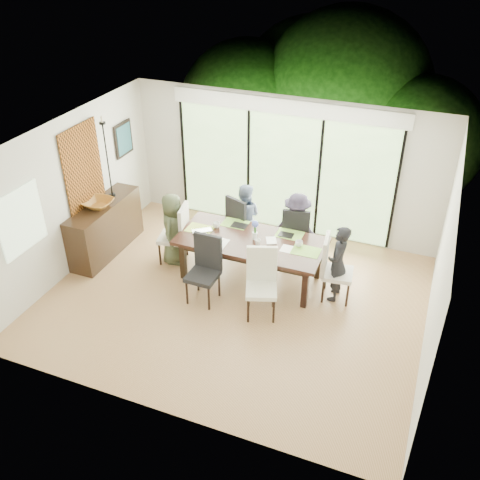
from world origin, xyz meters
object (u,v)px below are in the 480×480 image
at_px(person_far_right, 296,228).
at_px(cup_b, 258,242).
at_px(person_far_left, 244,218).
at_px(sideboard, 105,228).
at_px(chair_far_right, 296,232).
at_px(chair_right_end, 338,269).
at_px(vase, 255,236).
at_px(table_top, 251,241).
at_px(chair_near_left, 202,271).
at_px(person_left_end, 173,229).
at_px(laptop, 203,232).
at_px(chair_left_end, 172,233).
at_px(cup_a, 216,225).
at_px(chair_far_left, 244,222).
at_px(person_right_end, 338,264).
at_px(cup_c, 299,244).
at_px(bowl, 98,204).
at_px(chair_near_right, 261,285).

xyz_separation_m(person_far_right, cup_b, (-0.40, -0.93, 0.16)).
bearing_deg(person_far_left, sideboard, 11.17).
xyz_separation_m(chair_far_right, person_far_left, (-1.00, -0.02, 0.10)).
distance_m(chair_right_end, chair_far_right, 1.27).
height_order(person_far_right, sideboard, person_far_right).
height_order(person_far_left, vase, person_far_left).
distance_m(table_top, cup_b, 0.20).
distance_m(chair_far_right, chair_near_left, 2.02).
relative_size(chair_right_end, person_left_end, 0.85).
bearing_deg(table_top, laptop, -173.29).
bearing_deg(chair_left_end, sideboard, -93.03).
relative_size(table_top, chair_right_end, 2.18).
xyz_separation_m(vase, sideboard, (-2.85, -0.23, -0.34)).
bearing_deg(cup_b, cup_a, 163.61).
height_order(chair_far_left, chair_far_right, same).
height_order(person_right_end, cup_b, person_right_end).
xyz_separation_m(cup_b, sideboard, (-2.95, -0.08, -0.33)).
bearing_deg(person_left_end, person_far_left, -58.60).
bearing_deg(person_right_end, chair_far_right, -133.12).
relative_size(person_far_left, cup_a, 10.40).
height_order(person_far_right, cup_c, person_far_right).
height_order(chair_far_left, bowl, chair_far_left).
height_order(vase, cup_b, vase).
bearing_deg(cup_a, vase, -7.59).
bearing_deg(sideboard, laptop, 2.37).
bearing_deg(bowl, chair_right_end, 3.74).
bearing_deg(person_right_end, person_left_end, -90.70).
bearing_deg(cup_b, chair_near_left, -130.17).
bearing_deg(chair_near_right, sideboard, 148.75).
relative_size(vase, laptop, 0.36).
relative_size(vase, sideboard, 0.07).
xyz_separation_m(chair_far_left, cup_a, (-0.25, -0.70, 0.26)).
xyz_separation_m(person_far_left, sideboard, (-2.35, -1.01, -0.17)).
bearing_deg(chair_right_end, person_left_end, 82.91).
relative_size(cup_a, bowl, 0.25).
bearing_deg(chair_near_left, table_top, 61.46).
height_order(person_right_end, person_far_right, same).
distance_m(chair_near_left, person_right_end, 2.16).
bearing_deg(person_far_left, person_far_right, 167.86).
bearing_deg(chair_far_right, chair_left_end, 13.10).
bearing_deg(chair_far_left, cup_b, 144.70).
bearing_deg(cup_c, cup_b, -162.90).
bearing_deg(chair_far_right, person_right_end, 128.16).
height_order(chair_left_end, laptop, chair_left_end).
bearing_deg(chair_right_end, person_far_right, 41.76).
xyz_separation_m(chair_right_end, person_left_end, (-2.98, 0.00, 0.10)).
bearing_deg(bowl, table_top, 5.73).
distance_m(person_far_left, person_far_right, 1.00).
bearing_deg(vase, person_far_right, 57.34).
xyz_separation_m(person_left_end, person_far_left, (1.03, 0.83, 0.00)).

